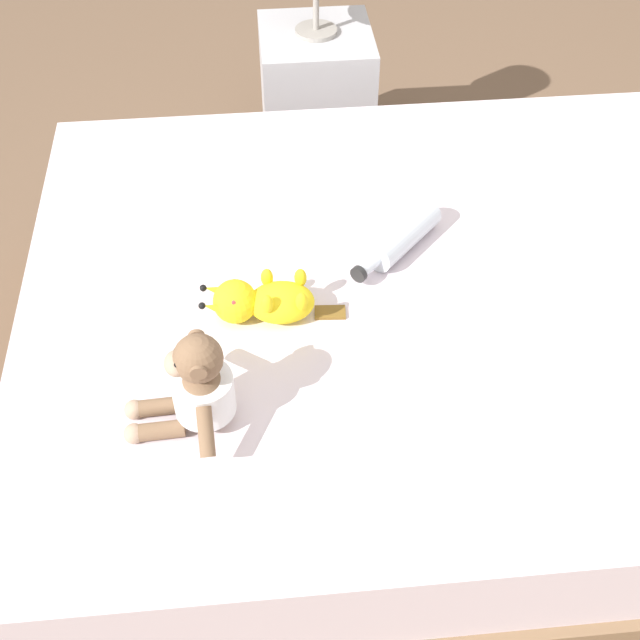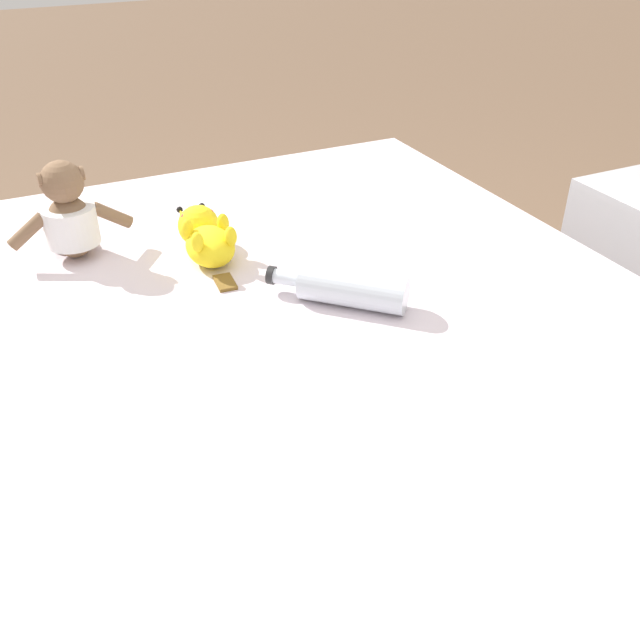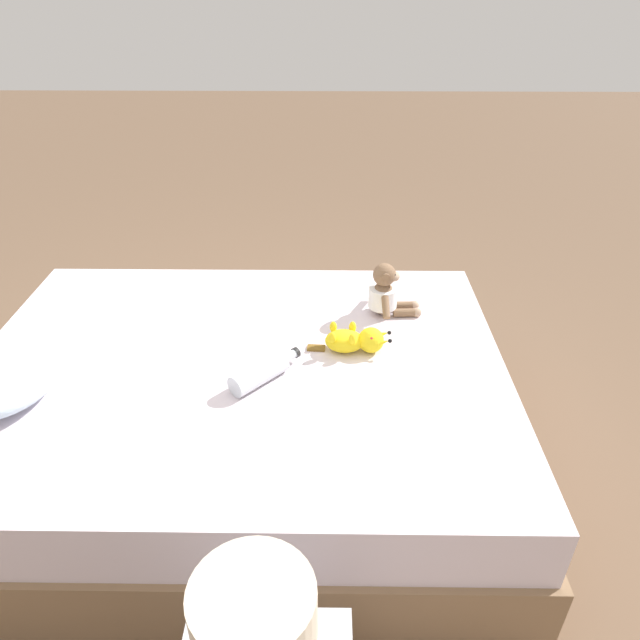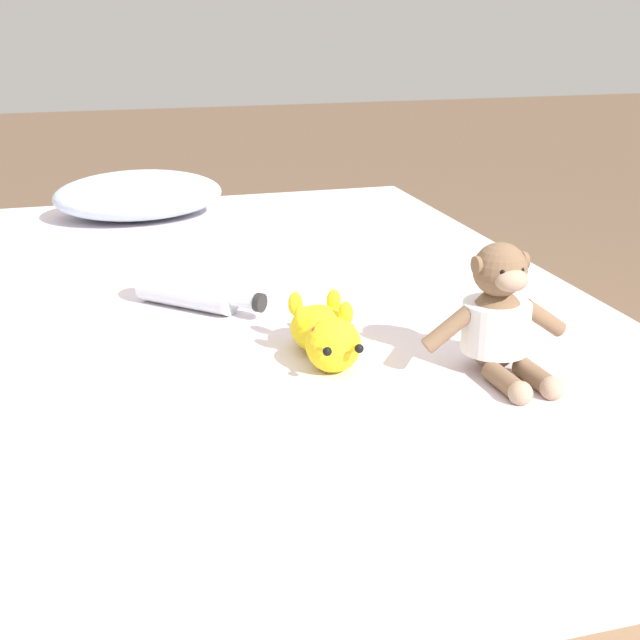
# 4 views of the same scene
# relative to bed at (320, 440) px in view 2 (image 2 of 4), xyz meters

# --- Properties ---
(ground_plane) EXTENTS (16.00, 16.00, 0.00)m
(ground_plane) POSITION_rel_bed_xyz_m (0.00, 0.00, -0.25)
(ground_plane) COLOR brown
(bed) EXTENTS (1.57, 2.08, 0.50)m
(bed) POSITION_rel_bed_xyz_m (0.00, 0.00, 0.00)
(bed) COLOR #846647
(bed) RESTS_ON ground_plane
(plush_monkey) EXTENTS (0.29, 0.23, 0.24)m
(plush_monkey) POSITION_rel_bed_xyz_m (0.37, -0.58, 0.35)
(plush_monkey) COLOR brown
(plush_monkey) RESTS_ON bed
(plush_yellow_creature) EXTENTS (0.12, 0.33, 0.10)m
(plush_yellow_creature) POSITION_rel_bed_xyz_m (0.09, -0.45, 0.30)
(plush_yellow_creature) COLOR yellow
(plush_yellow_creature) RESTS_ON bed
(glass_bottle) EXTENTS (0.26, 0.25, 0.08)m
(glass_bottle) POSITION_rel_bed_xyz_m (-0.11, -0.10, 0.29)
(glass_bottle) COLOR silver
(glass_bottle) RESTS_ON bed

